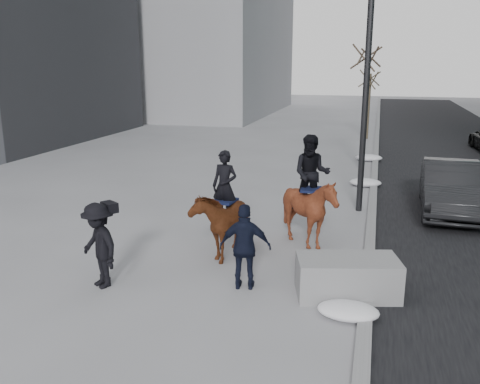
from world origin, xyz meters
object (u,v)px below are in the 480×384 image
(car_near, at_px, (450,188))
(planter, at_px, (347,277))
(mounted_right, at_px, (310,203))
(mounted_left, at_px, (223,216))

(car_near, bearing_deg, planter, -109.07)
(planter, height_order, mounted_right, mounted_right)
(mounted_left, bearing_deg, planter, -27.36)
(planter, distance_m, car_near, 7.13)
(car_near, distance_m, mounted_left, 7.56)
(car_near, xyz_separation_m, mounted_right, (-3.71, -4.05, 0.35))
(car_near, bearing_deg, mounted_right, -129.97)
(planter, distance_m, mounted_left, 3.40)
(car_near, bearing_deg, mounted_left, -135.33)
(car_near, xyz_separation_m, mounted_left, (-5.60, -5.08, 0.16))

